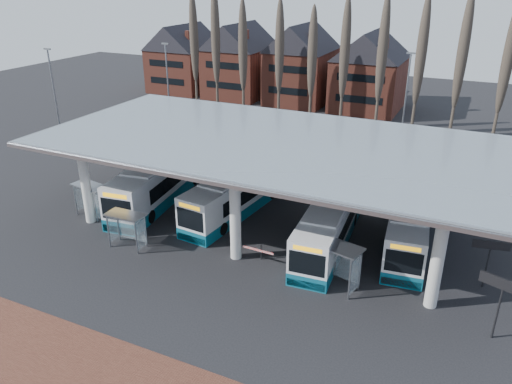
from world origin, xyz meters
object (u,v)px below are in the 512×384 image
at_px(bus_0, 161,180).
at_px(shelter_2, 337,256).
at_px(bus_3, 409,223).
at_px(bus_2, 330,224).
at_px(bus_1, 238,193).
at_px(shelter_1, 127,222).
at_px(shelter_0, 92,193).

distance_m(bus_0, shelter_2, 17.30).
distance_m(bus_3, shelter_2, 7.59).
xyz_separation_m(bus_2, shelter_2, (1.84, -4.57, 0.52)).
bearing_deg(bus_1, shelter_1, -112.17).
xyz_separation_m(bus_1, bus_3, (12.57, 0.50, -0.04)).
bearing_deg(bus_1, bus_3, 8.07).
relative_size(bus_0, shelter_2, 3.95).
bearing_deg(shelter_2, shelter_0, -170.48).
distance_m(bus_0, shelter_0, 5.45).
bearing_deg(shelter_2, bus_0, 173.44).
height_order(bus_0, shelter_0, bus_0).
distance_m(bus_3, shelter_0, 22.82).
relative_size(bus_1, shelter_2, 3.64).
bearing_deg(bus_2, bus_3, 22.82).
xyz_separation_m(bus_3, shelter_1, (-16.74, -8.34, 0.29)).
height_order(bus_2, shelter_0, bus_2).
relative_size(bus_3, shelter_1, 4.35).
distance_m(bus_0, bus_2, 14.49).
relative_size(bus_1, bus_2, 1.02).
height_order(bus_1, shelter_0, bus_1).
bearing_deg(shelter_2, bus_1, 159.39).
relative_size(bus_0, shelter_0, 4.43).
relative_size(bus_0, bus_3, 1.12).
distance_m(bus_0, bus_1, 6.63).
relative_size(bus_3, shelter_2, 3.54).
relative_size(bus_3, shelter_0, 3.97).
bearing_deg(bus_1, shelter_2, -28.11).
xyz_separation_m(bus_0, bus_2, (14.43, -1.31, -0.15)).
relative_size(bus_1, shelter_0, 4.08).
distance_m(shelter_0, shelter_2, 19.22).
bearing_deg(shelter_0, bus_2, 19.95).
distance_m(shelter_1, shelter_2, 13.90).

